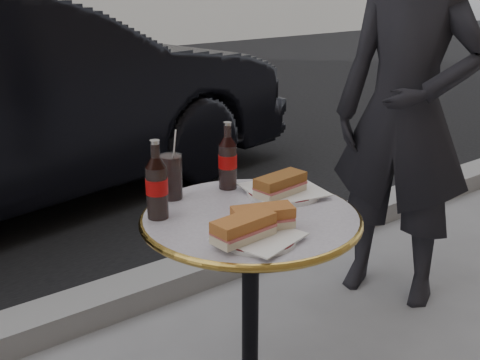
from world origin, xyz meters
TOP-DOWN VIEW (x-y plane):
  - curb at (0.00, 0.90)m, footprint 40.00×0.20m
  - bistro_table at (0.00, 0.00)m, footprint 0.62×0.62m
  - plate_left at (-0.09, -0.15)m, footprint 0.21×0.21m
  - plate_right at (0.18, 0.07)m, footprint 0.29×0.29m
  - sandwich_left_a at (-0.13, -0.14)m, footprint 0.17×0.09m
  - sandwich_left_b at (-0.05, -0.11)m, footprint 0.18×0.13m
  - sandwich_right at (0.15, 0.04)m, footprint 0.17×0.10m
  - cola_bottle_left at (-0.22, 0.14)m, footprint 0.07×0.07m
  - cola_bottle_right at (0.08, 0.21)m, footprint 0.06×0.06m
  - cola_glass at (-0.11, 0.24)m, footprint 0.09×0.09m
  - pedestrian at (1.05, 0.30)m, footprint 0.60×0.70m

SIDE VIEW (x-z plane):
  - curb at x=0.00m, z-range -0.01..0.11m
  - bistro_table at x=0.00m, z-range 0.00..0.73m
  - plate_left at x=-0.09m, z-range 0.73..0.74m
  - plate_right at x=0.18m, z-range 0.73..0.74m
  - sandwich_left_b at x=-0.05m, z-range 0.74..0.80m
  - sandwich_left_a at x=-0.13m, z-range 0.74..0.80m
  - sandwich_right at x=0.15m, z-range 0.74..0.80m
  - cola_glass at x=-0.11m, z-range 0.73..0.87m
  - pedestrian at x=1.05m, z-range 0.00..1.63m
  - cola_bottle_right at x=0.08m, z-range 0.73..0.94m
  - cola_bottle_left at x=-0.22m, z-range 0.73..0.95m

